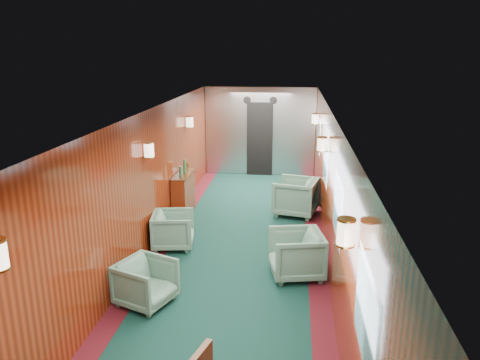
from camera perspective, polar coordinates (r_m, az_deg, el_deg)
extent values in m
plane|color=#0D3129|center=(7.52, -1.05, -10.92)|extent=(12.00, 12.00, 0.00)
cube|color=white|center=(6.80, -1.15, 7.06)|extent=(3.00, 12.00, 0.10)
cube|color=white|center=(6.80, -1.16, 7.15)|extent=(1.20, 12.00, 0.06)
cube|color=maroon|center=(12.88, 2.48, 6.01)|extent=(3.00, 0.10, 2.40)
cube|color=maroon|center=(7.41, -12.68, -1.73)|extent=(0.10, 12.00, 2.40)
cube|color=maroon|center=(7.03, 11.11, -2.59)|extent=(0.10, 12.00, 2.40)
cube|color=#420D14|center=(7.80, -11.09, -10.19)|extent=(0.30, 12.00, 0.01)
cube|color=#420D14|center=(7.48, 9.46, -11.30)|extent=(0.30, 12.00, 0.01)
cube|color=silver|center=(12.80, 2.45, 5.95)|extent=(2.98, 0.12, 2.38)
cube|color=black|center=(12.76, 2.42, 5.00)|extent=(0.70, 0.06, 2.00)
cylinder|color=black|center=(12.64, 0.87, 9.73)|extent=(0.20, 0.04, 0.20)
cylinder|color=black|center=(12.59, 4.09, 9.67)|extent=(0.20, 0.04, 0.20)
cube|color=silver|center=(3.75, 15.14, -15.81)|extent=(0.02, 1.10, 0.80)
cube|color=#466769|center=(3.75, 15.01, -15.81)|extent=(0.01, 0.96, 0.66)
cube|color=silver|center=(6.01, 11.83, -3.31)|extent=(0.02, 1.10, 0.80)
cube|color=#466769|center=(6.01, 11.75, -3.30)|extent=(0.01, 0.96, 0.66)
cube|color=silver|center=(8.40, 10.40, 2.24)|extent=(0.02, 1.10, 0.80)
cube|color=#466769|center=(8.40, 10.35, 2.24)|extent=(0.01, 0.96, 0.66)
cube|color=silver|center=(10.85, 9.62, 5.30)|extent=(0.02, 1.10, 0.80)
cube|color=#466769|center=(10.85, 9.57, 5.30)|extent=(0.01, 0.96, 0.66)
cylinder|color=beige|center=(4.29, 12.79, -6.22)|extent=(0.16, 0.16, 0.24)
cylinder|color=#B48D32|center=(4.34, 12.69, -7.70)|extent=(0.17, 0.17, 0.02)
cylinder|color=beige|center=(7.69, -11.04, 3.62)|extent=(0.16, 0.16, 0.24)
cylinder|color=#B48D32|center=(7.71, -11.00, 2.75)|extent=(0.17, 0.17, 0.02)
cylinder|color=beige|center=(8.13, 9.98, 4.33)|extent=(0.16, 0.16, 0.24)
cylinder|color=#B48D32|center=(8.15, 9.94, 3.50)|extent=(0.17, 0.17, 0.02)
cylinder|color=beige|center=(10.54, -6.17, 7.06)|extent=(0.16, 0.16, 0.24)
cylinder|color=#B48D32|center=(10.56, -6.15, 6.41)|extent=(0.17, 0.17, 0.02)
cylinder|color=beige|center=(11.08, 9.16, 7.38)|extent=(0.16, 0.16, 0.24)
cylinder|color=#B48D32|center=(11.10, 9.13, 6.76)|extent=(0.17, 0.17, 0.02)
cube|color=maroon|center=(9.85, -6.90, -1.75)|extent=(0.29, 0.96, 0.87)
cube|color=#3A1E0D|center=(9.73, -6.93, 0.68)|extent=(0.31, 0.98, 0.02)
cylinder|color=#2A5433|center=(9.47, -7.23, 1.01)|extent=(0.07, 0.07, 0.22)
cylinder|color=#2A5433|center=(9.78, -6.77, 1.68)|extent=(0.06, 0.06, 0.28)
cylinder|color=#B48D32|center=(9.97, -6.51, 1.67)|extent=(0.08, 0.08, 0.18)
imported|color=#204C3F|center=(6.61, -11.40, -12.18)|extent=(0.89, 0.88, 0.63)
imported|color=#204C3F|center=(8.29, -8.15, -6.04)|extent=(0.80, 0.79, 0.64)
imported|color=#204C3F|center=(7.25, 6.85, -8.96)|extent=(0.92, 0.91, 0.71)
imported|color=#204C3F|center=(9.84, 6.77, -2.03)|extent=(1.02, 1.00, 0.78)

